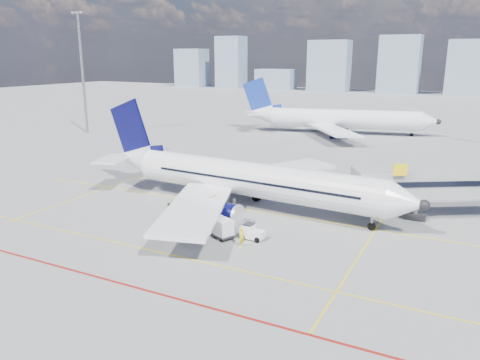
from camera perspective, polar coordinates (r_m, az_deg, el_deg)
The scene contains 10 objects.
ground at distance 45.27m, azimuth -3.62°, elevation -6.43°, with size 420.00×420.00×0.00m, color gray.
apron_markings at distance 42.50m, azimuth -6.99°, elevation -7.97°, with size 90.00×35.12×0.01m.
floodlight_mast_nw at distance 108.11m, azimuth -18.68°, elevation 12.60°, with size 3.20×0.61×25.45m.
distant_skyline at distance 228.22m, azimuth 20.02°, elevation 12.62°, with size 255.08×12.06×26.60m.
main_aircraft at distance 52.15m, azimuth 0.04°, elevation 0.20°, with size 39.39×34.29×11.49m.
second_aircraft at distance 104.71m, azimuth 11.54°, elevation 7.32°, with size 41.90×36.10×12.35m.
baggage_tug at distance 43.45m, azimuth 1.41°, elevation -6.35°, with size 2.15×1.35×1.46m.
cargo_dolly at distance 44.06m, azimuth -2.66°, elevation -5.62°, with size 3.67×2.74×1.84m.
belt_loader at distance 51.09m, azimuth -6.45°, elevation -3.23°, with size 6.10×2.24×2.45m.
ramp_worker at distance 41.68m, azimuth 0.21°, elevation -6.98°, with size 0.66×0.44×1.82m, color yellow.
Camera 1 is at (21.58, -36.26, 16.40)m, focal length 35.00 mm.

